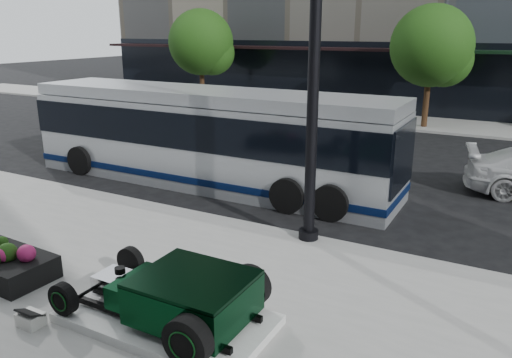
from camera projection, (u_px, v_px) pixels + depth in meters
The scene contains 9 objects.
ground at pixel (295, 204), 13.88m from camera, with size 120.00×120.00×0.00m, color black.
sidewalk_far at pixel (407, 122), 25.63m from camera, with size 70.00×4.00×0.12m, color gray.
street_trees at pixel (435, 49), 23.26m from camera, with size 29.80×3.80×5.70m.
display_plinth at pixel (167, 318), 8.08m from camera, with size 3.40×1.80×0.15m, color silver.
hot_rod at pixel (182, 296), 7.78m from camera, with size 3.22×2.00×0.81m.
info_plaque at pixel (31, 319), 7.97m from camera, with size 0.40×0.30×0.31m.
lamppost at pixel (314, 69), 10.25m from camera, with size 0.45×0.45×8.16m.
flower_planter at pixel (1, 262), 9.61m from camera, with size 2.25×1.20×0.72m.
transit_bus at pixel (207, 136), 15.47m from camera, with size 12.12×2.88×2.92m.
Camera 1 is at (5.29, -12.01, 4.69)m, focal length 35.00 mm.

